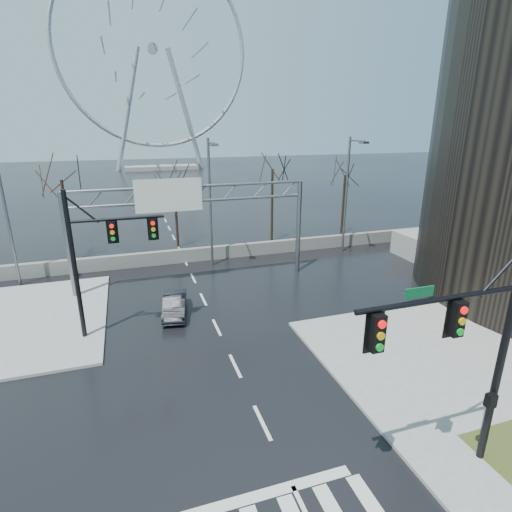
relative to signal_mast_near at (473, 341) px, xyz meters
name	(u,v)px	position (x,y,z in m)	size (l,w,h in m)	color
ground	(262,422)	(-5.14, 4.04, -4.87)	(260.00, 260.00, 0.00)	black
sidewalk_right_ext	(437,351)	(4.86, 6.04, -4.80)	(12.00, 10.00, 0.15)	gray
sidewalk_far	(15,323)	(-16.14, 16.04, -4.80)	(10.00, 12.00, 0.15)	gray
barrier_wall	(185,255)	(-5.14, 24.04, -4.32)	(52.00, 0.50, 1.10)	slate
signal_mast_near	(473,341)	(0.00, 0.00, 0.00)	(5.52, 0.41, 8.00)	black
signal_mast_far	(97,251)	(-11.01, 13.00, -0.04)	(4.72, 0.41, 8.00)	black
sign_gantry	(187,213)	(-5.52, 19.00, 0.31)	(16.36, 0.40, 7.60)	slate
streetlight_left	(3,205)	(-17.14, 22.20, 1.01)	(0.50, 2.55, 10.00)	slate
streetlight_mid	(211,194)	(-3.14, 22.20, 1.01)	(0.50, 2.55, 10.00)	slate
streetlight_right	(349,187)	(8.86, 22.20, 1.01)	(0.50, 2.55, 10.00)	slate
tree_left	(63,189)	(-14.14, 27.54, 1.10)	(3.75, 3.75, 7.50)	black
tree_center	(175,192)	(-5.14, 28.54, 0.30)	(3.25, 3.25, 6.50)	black
tree_right	(272,178)	(3.86, 27.54, 1.34)	(3.90, 3.90, 7.80)	black
tree_far_right	(345,182)	(11.86, 28.04, 0.54)	(3.40, 3.40, 6.80)	black
ferris_wheel	(153,57)	(-0.14, 99.04, 21.26)	(45.00, 6.00, 50.91)	gray
car	(175,305)	(-7.17, 14.43, -4.26)	(1.31, 3.74, 1.23)	black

